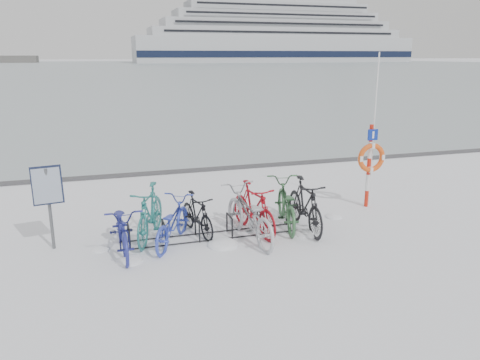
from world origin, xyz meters
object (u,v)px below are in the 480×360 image
(cruise_ferry, at_px, (275,36))
(lifebuoy_station, at_px, (371,158))
(bike_rack, at_px, (214,229))
(info_board, at_px, (48,190))

(cruise_ferry, bearing_deg, lifebuoy_station, -110.38)
(bike_rack, height_order, info_board, info_board)
(bike_rack, bearing_deg, info_board, 174.71)
(lifebuoy_station, height_order, cruise_ferry, cruise_ferry)
(cruise_ferry, bearing_deg, bike_rack, -111.25)
(bike_rack, distance_m, lifebuoy_station, 4.56)
(info_board, relative_size, cruise_ferry, 0.01)
(lifebuoy_station, bearing_deg, cruise_ferry, 69.62)
(lifebuoy_station, distance_m, cruise_ferry, 244.23)
(lifebuoy_station, bearing_deg, bike_rack, -169.07)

